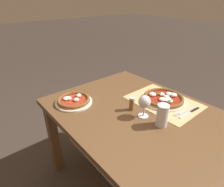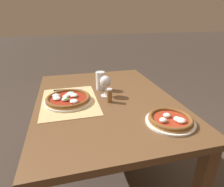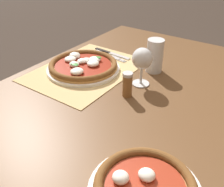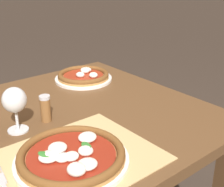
{
  "view_description": "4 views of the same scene",
  "coord_description": "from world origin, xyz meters",
  "px_view_note": "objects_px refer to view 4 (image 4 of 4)",
  "views": [
    {
      "loc": [
        -0.7,
        0.83,
        1.46
      ],
      "look_at": [
        0.25,
        0.04,
        0.81
      ],
      "focal_mm": 30.0,
      "sensor_mm": 36.0,
      "label": 1
    },
    {
      "loc": [
        1.2,
        -0.26,
        1.3
      ],
      "look_at": [
        0.15,
        0.01,
        0.84
      ],
      "focal_mm": 30.0,
      "sensor_mm": 36.0,
      "label": 2
    },
    {
      "loc": [
        0.79,
        0.45,
        1.27
      ],
      "look_at": [
        0.15,
        0.0,
        0.79
      ],
      "focal_mm": 42.0,
      "sensor_mm": 36.0,
      "label": 3
    },
    {
      "loc": [
        -0.38,
        -0.9,
        1.26
      ],
      "look_at": [
        0.29,
        -0.09,
        0.82
      ],
      "focal_mm": 50.0,
      "sensor_mm": 36.0,
      "label": 4
    }
  ],
  "objects_px": {
    "wine_glass": "(15,102)",
    "pizza_near": "(72,155)",
    "pizza_far": "(84,76)",
    "pepper_shaker": "(45,108)",
    "fork": "(4,187)"
  },
  "relations": [
    {
      "from": "wine_glass",
      "to": "pizza_near",
      "type": "bearing_deg",
      "value": -81.33
    },
    {
      "from": "pizza_far",
      "to": "wine_glass",
      "type": "relative_size",
      "value": 1.76
    },
    {
      "from": "fork",
      "to": "wine_glass",
      "type": "bearing_deg",
      "value": 59.56
    },
    {
      "from": "pizza_near",
      "to": "fork",
      "type": "height_order",
      "value": "pizza_near"
    },
    {
      "from": "pepper_shaker",
      "to": "fork",
      "type": "bearing_deg",
      "value": -134.92
    },
    {
      "from": "wine_glass",
      "to": "pepper_shaker",
      "type": "distance_m",
      "value": 0.12
    },
    {
      "from": "wine_glass",
      "to": "pepper_shaker",
      "type": "relative_size",
      "value": 1.6
    },
    {
      "from": "pizza_far",
      "to": "wine_glass",
      "type": "distance_m",
      "value": 0.53
    },
    {
      "from": "pizza_near",
      "to": "fork",
      "type": "distance_m",
      "value": 0.19
    },
    {
      "from": "pizza_near",
      "to": "fork",
      "type": "relative_size",
      "value": 1.61
    },
    {
      "from": "pizza_near",
      "to": "wine_glass",
      "type": "relative_size",
      "value": 2.08
    },
    {
      "from": "pizza_near",
      "to": "pizza_far",
      "type": "height_order",
      "value": "pizza_near"
    },
    {
      "from": "fork",
      "to": "pepper_shaker",
      "type": "height_order",
      "value": "pepper_shaker"
    },
    {
      "from": "wine_glass",
      "to": "fork",
      "type": "distance_m",
      "value": 0.31
    },
    {
      "from": "fork",
      "to": "pepper_shaker",
      "type": "xyz_separation_m",
      "value": [
        0.26,
        0.26,
        0.04
      ]
    }
  ]
}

